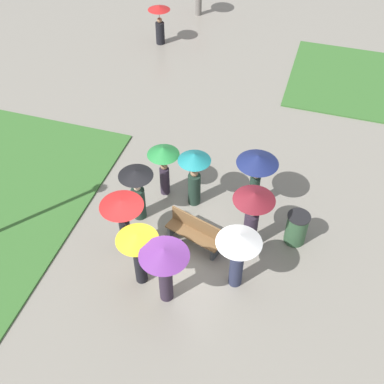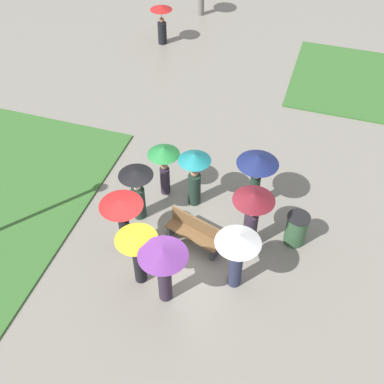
{
  "view_description": "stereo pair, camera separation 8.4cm",
  "coord_description": "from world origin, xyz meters",
  "px_view_note": "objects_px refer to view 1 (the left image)",
  "views": [
    {
      "loc": [
        2.89,
        -7.82,
        10.35
      ],
      "look_at": [
        0.07,
        1.24,
        0.92
      ],
      "focal_mm": 45.0,
      "sensor_mm": 36.0,
      "label": 1
    },
    {
      "loc": [
        2.97,
        -7.79,
        10.35
      ],
      "look_at": [
        0.07,
        1.24,
        0.92
      ],
      "focal_mm": 45.0,
      "sensor_mm": 36.0,
      "label": 2
    }
  ],
  "objects_px": {
    "trash_bin": "(296,228)",
    "crowd_person_maroon": "(253,210)",
    "park_bench": "(195,232)",
    "crowd_person_black": "(137,187)",
    "crowd_person_navy": "(257,166)",
    "lone_walker_far_path": "(159,19)",
    "crowd_person_red": "(122,212)",
    "crowd_person_green": "(164,160)",
    "crowd_person_teal": "(194,171)",
    "crowd_person_purple": "(165,262)",
    "crowd_person_yellow": "(138,247)",
    "crowd_person_white": "(238,248)"
  },
  "relations": [
    {
      "from": "trash_bin",
      "to": "crowd_person_maroon",
      "type": "distance_m",
      "value": 1.55
    },
    {
      "from": "park_bench",
      "to": "crowd_person_black",
      "type": "relative_size",
      "value": 0.94
    },
    {
      "from": "crowd_person_maroon",
      "to": "crowd_person_navy",
      "type": "bearing_deg",
      "value": -102.55
    },
    {
      "from": "crowd_person_black",
      "to": "lone_walker_far_path",
      "type": "height_order",
      "value": "crowd_person_black"
    },
    {
      "from": "crowd_person_black",
      "to": "crowd_person_red",
      "type": "xyz_separation_m",
      "value": [
        0.13,
        -1.24,
        0.31
      ]
    },
    {
      "from": "crowd_person_navy",
      "to": "crowd_person_maroon",
      "type": "distance_m",
      "value": 1.52
    },
    {
      "from": "crowd_person_maroon",
      "to": "crowd_person_black",
      "type": "xyz_separation_m",
      "value": [
        -3.24,
        0.09,
        -0.23
      ]
    },
    {
      "from": "crowd_person_green",
      "to": "crowd_person_teal",
      "type": "bearing_deg",
      "value": -26.18
    },
    {
      "from": "crowd_person_black",
      "to": "crowd_person_red",
      "type": "relative_size",
      "value": 0.94
    },
    {
      "from": "crowd_person_navy",
      "to": "crowd_person_purple",
      "type": "bearing_deg",
      "value": 104.74
    },
    {
      "from": "crowd_person_navy",
      "to": "crowd_person_teal",
      "type": "height_order",
      "value": "crowd_person_navy"
    },
    {
      "from": "park_bench",
      "to": "crowd_person_red",
      "type": "distance_m",
      "value": 2.09
    },
    {
      "from": "crowd_person_green",
      "to": "crowd_person_purple",
      "type": "relative_size",
      "value": 0.93
    },
    {
      "from": "crowd_person_yellow",
      "to": "crowd_person_green",
      "type": "bearing_deg",
      "value": 6.62
    },
    {
      "from": "crowd_person_black",
      "to": "crowd_person_purple",
      "type": "relative_size",
      "value": 0.95
    },
    {
      "from": "lone_walker_far_path",
      "to": "crowd_person_white",
      "type": "bearing_deg",
      "value": -20.61
    },
    {
      "from": "crowd_person_purple",
      "to": "trash_bin",
      "type": "bearing_deg",
      "value": -21.46
    },
    {
      "from": "park_bench",
      "to": "crowd_person_purple",
      "type": "relative_size",
      "value": 0.89
    },
    {
      "from": "crowd_person_white",
      "to": "crowd_person_yellow",
      "type": "height_order",
      "value": "crowd_person_white"
    },
    {
      "from": "trash_bin",
      "to": "crowd_person_black",
      "type": "bearing_deg",
      "value": -174.63
    },
    {
      "from": "crowd_person_yellow",
      "to": "crowd_person_teal",
      "type": "bearing_deg",
      "value": -10.91
    },
    {
      "from": "crowd_person_teal",
      "to": "crowd_person_red",
      "type": "distance_m",
      "value": 2.55
    },
    {
      "from": "crowd_person_white",
      "to": "crowd_person_purple",
      "type": "xyz_separation_m",
      "value": [
        -1.53,
        -0.92,
        0.02
      ]
    },
    {
      "from": "park_bench",
      "to": "crowd_person_yellow",
      "type": "height_order",
      "value": "crowd_person_yellow"
    },
    {
      "from": "crowd_person_purple",
      "to": "crowd_person_red",
      "type": "height_order",
      "value": "crowd_person_red"
    },
    {
      "from": "crowd_person_green",
      "to": "crowd_person_yellow",
      "type": "distance_m",
      "value": 3.23
    },
    {
      "from": "lone_walker_far_path",
      "to": "crowd_person_maroon",
      "type": "bearing_deg",
      "value": -17.24
    },
    {
      "from": "crowd_person_white",
      "to": "lone_walker_far_path",
      "type": "distance_m",
      "value": 12.9
    },
    {
      "from": "crowd_person_white",
      "to": "crowd_person_black",
      "type": "bearing_deg",
      "value": 147.51
    },
    {
      "from": "trash_bin",
      "to": "crowd_person_purple",
      "type": "height_order",
      "value": "crowd_person_purple"
    },
    {
      "from": "park_bench",
      "to": "crowd_person_white",
      "type": "height_order",
      "value": "crowd_person_white"
    },
    {
      "from": "crowd_person_teal",
      "to": "crowd_person_purple",
      "type": "relative_size",
      "value": 1.0
    },
    {
      "from": "trash_bin",
      "to": "crowd_person_yellow",
      "type": "distance_m",
      "value": 4.4
    },
    {
      "from": "crowd_person_red",
      "to": "trash_bin",
      "type": "bearing_deg",
      "value": 51.03
    },
    {
      "from": "crowd_person_navy",
      "to": "crowd_person_purple",
      "type": "distance_m",
      "value": 4.01
    },
    {
      "from": "crowd_person_black",
      "to": "crowd_person_teal",
      "type": "height_order",
      "value": "crowd_person_teal"
    },
    {
      "from": "park_bench",
      "to": "crowd_person_teal",
      "type": "distance_m",
      "value": 1.76
    },
    {
      "from": "park_bench",
      "to": "crowd_person_white",
      "type": "xyz_separation_m",
      "value": [
        1.36,
        -0.93,
        0.93
      ]
    },
    {
      "from": "trash_bin",
      "to": "crowd_person_yellow",
      "type": "xyz_separation_m",
      "value": [
        -3.55,
        -2.47,
        0.81
      ]
    },
    {
      "from": "crowd_person_teal",
      "to": "crowd_person_purple",
      "type": "xyz_separation_m",
      "value": [
        0.31,
        -3.35,
        0.16
      ]
    },
    {
      "from": "crowd_person_green",
      "to": "crowd_person_red",
      "type": "xyz_separation_m",
      "value": [
        -0.25,
        -2.37,
        0.14
      ]
    },
    {
      "from": "trash_bin",
      "to": "crowd_person_green",
      "type": "height_order",
      "value": "crowd_person_green"
    },
    {
      "from": "trash_bin",
      "to": "crowd_person_teal",
      "type": "xyz_separation_m",
      "value": [
        -3.08,
        0.59,
        0.76
      ]
    },
    {
      "from": "crowd_person_navy",
      "to": "crowd_person_red",
      "type": "height_order",
      "value": "crowd_person_navy"
    },
    {
      "from": "crowd_person_maroon",
      "to": "park_bench",
      "type": "bearing_deg",
      "value": -4.69
    },
    {
      "from": "crowd_person_white",
      "to": "park_bench",
      "type": "bearing_deg",
      "value": 137.28
    },
    {
      "from": "crowd_person_maroon",
      "to": "crowd_person_black",
      "type": "height_order",
      "value": "crowd_person_maroon"
    },
    {
      "from": "park_bench",
      "to": "crowd_person_black",
      "type": "distance_m",
      "value": 2.01
    },
    {
      "from": "crowd_person_black",
      "to": "crowd_person_white",
      "type": "bearing_deg",
      "value": -115.51
    },
    {
      "from": "crowd_person_green",
      "to": "crowd_person_red",
      "type": "distance_m",
      "value": 2.39
    }
  ]
}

